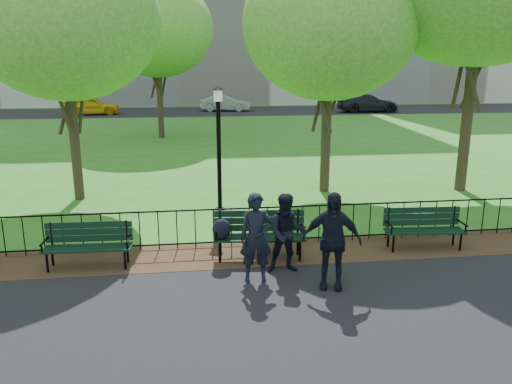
{
  "coord_description": "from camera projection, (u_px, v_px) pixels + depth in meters",
  "views": [
    {
      "loc": [
        -1.45,
        -8.51,
        3.98
      ],
      "look_at": [
        -0.12,
        1.5,
        1.37
      ],
      "focal_mm": 35.0,
      "sensor_mm": 36.0,
      "label": 1
    }
  ],
  "objects": [
    {
      "name": "iron_fence",
      "position": [
        258.0,
        224.0,
        11.14
      ],
      "size": [
        24.06,
        0.06,
        1.0
      ],
      "color": "black",
      "rests_on": "ground"
    },
    {
      "name": "tree_near_e",
      "position": [
        330.0,
        25.0,
        14.82
      ],
      "size": [
        5.26,
        5.26,
        7.34
      ],
      "color": "#2D2116",
      "rests_on": "ground"
    },
    {
      "name": "tree_near_w",
      "position": [
        64.0,
        19.0,
        13.85
      ],
      "size": [
        5.37,
        5.37,
        7.48
      ],
      "color": "#2D2116",
      "rests_on": "ground"
    },
    {
      "name": "park_bench_right_a",
      "position": [
        423.0,
        224.0,
        10.97
      ],
      "size": [
        1.75,
        0.64,
        0.98
      ],
      "rotation": [
        0.0,
        0.0,
        -0.06
      ],
      "color": "black",
      "rests_on": "ground"
    },
    {
      "name": "tree_far_c",
      "position": [
        157.0,
        28.0,
        26.18
      ],
      "size": [
        5.97,
        5.97,
        8.33
      ],
      "color": "#2D2116",
      "rests_on": "ground"
    },
    {
      "name": "person_right",
      "position": [
        332.0,
        240.0,
        8.92
      ],
      "size": [
        1.13,
        0.73,
        1.8
      ],
      "primitive_type": "imported",
      "rotation": [
        0.0,
        0.0,
        -0.31
      ],
      "color": "black",
      "rests_on": "asphalt_path"
    },
    {
      "name": "far_street",
      "position": [
        206.0,
        111.0,
        42.94
      ],
      "size": [
        70.0,
        9.0,
        0.01
      ],
      "primitive_type": "cube",
      "color": "black",
      "rests_on": "ground"
    },
    {
      "name": "park_bench_left_a",
      "position": [
        88.0,
        240.0,
        9.96
      ],
      "size": [
        1.73,
        0.59,
        0.97
      ],
      "rotation": [
        0.0,
        0.0,
        -0.04
      ],
      "color": "black",
      "rests_on": "ground"
    },
    {
      "name": "person_left",
      "position": [
        256.0,
        238.0,
        9.23
      ],
      "size": [
        0.65,
        0.46,
        1.69
      ],
      "primitive_type": "imported",
      "rotation": [
        0.0,
        0.0,
        -0.1
      ],
      "color": "black",
      "rests_on": "asphalt_path"
    },
    {
      "name": "sedan_silver",
      "position": [
        226.0,
        103.0,
        42.87
      ],
      "size": [
        4.39,
        2.14,
        1.39
      ],
      "primitive_type": "imported",
      "rotation": [
        0.0,
        0.0,
        1.41
      ],
      "color": "#94969B",
      "rests_on": "far_street"
    },
    {
      "name": "ground",
      "position": [
        273.0,
        282.0,
        9.35
      ],
      "size": [
        120.0,
        120.0,
        0.0
      ],
      "primitive_type": "plane",
      "color": "#386C1C"
    },
    {
      "name": "sedan_dark",
      "position": [
        367.0,
        103.0,
        42.1
      ],
      "size": [
        5.2,
        2.21,
        1.5
      ],
      "primitive_type": "imported",
      "rotation": [
        0.0,
        0.0,
        1.55
      ],
      "color": "black",
      "rests_on": "far_street"
    },
    {
      "name": "park_bench_main",
      "position": [
        246.0,
        229.0,
        10.33
      ],
      "size": [
        1.96,
        0.77,
        1.08
      ],
      "rotation": [
        0.0,
        0.0,
        -0.1
      ],
      "color": "black",
      "rests_on": "ground"
    },
    {
      "name": "dirt_strip",
      "position": [
        261.0,
        253.0,
        10.78
      ],
      "size": [
        60.0,
        1.6,
        0.01
      ],
      "primitive_type": "cube",
      "color": "#341F15",
      "rests_on": "ground"
    },
    {
      "name": "taxi",
      "position": [
        91.0,
        105.0,
        39.74
      ],
      "size": [
        4.62,
        2.4,
        1.5
      ],
      "primitive_type": "imported",
      "rotation": [
        0.0,
        0.0,
        1.72
      ],
      "color": "gold",
      "rests_on": "far_street"
    },
    {
      "name": "person_mid",
      "position": [
        287.0,
        233.0,
        9.65
      ],
      "size": [
        0.79,
        0.45,
        1.57
      ],
      "primitive_type": "imported",
      "rotation": [
        0.0,
        0.0,
        -0.07
      ],
      "color": "black",
      "rests_on": "asphalt_path"
    },
    {
      "name": "lamppost",
      "position": [
        219.0,
        146.0,
        13.21
      ],
      "size": [
        0.31,
        0.31,
        3.43
      ],
      "color": "black",
      "rests_on": "ground"
    }
  ]
}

